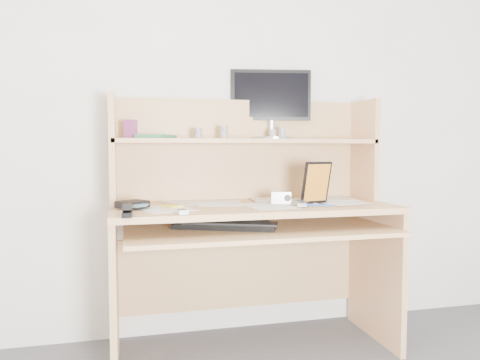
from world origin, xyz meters
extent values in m
cube|color=silver|center=(0.00, 1.80, 1.25)|extent=(3.60, 0.04, 2.50)
cube|color=tan|center=(0.00, 1.48, 0.73)|extent=(1.40, 0.60, 0.03)
cube|color=tan|center=(-0.68, 1.48, 0.36)|extent=(0.03, 0.56, 0.72)
cube|color=tan|center=(0.68, 1.48, 0.36)|extent=(0.03, 0.56, 0.72)
cube|color=tan|center=(0.00, 1.77, 0.34)|extent=(1.34, 0.02, 0.41)
cube|color=tan|center=(0.00, 1.36, 0.64)|extent=(1.28, 0.55, 0.02)
cube|color=tan|center=(0.00, 1.77, 1.02)|extent=(1.40, 0.02, 0.55)
cube|color=tan|center=(-0.68, 1.63, 1.02)|extent=(0.03, 0.30, 0.55)
cube|color=tan|center=(0.68, 1.63, 1.02)|extent=(0.03, 0.30, 0.55)
cube|color=tan|center=(0.00, 1.63, 1.07)|extent=(1.38, 0.30, 0.02)
cube|color=white|center=(0.00, 1.48, 0.75)|extent=(1.32, 0.54, 0.01)
cube|color=black|center=(-0.16, 1.41, 0.66)|extent=(0.52, 0.36, 0.02)
cube|color=black|center=(-0.16, 1.41, 0.68)|extent=(0.49, 0.33, 0.01)
cube|color=gray|center=(0.21, 1.36, 0.76)|extent=(0.10, 0.17, 0.02)
cube|color=silver|center=(-0.39, 1.22, 0.77)|extent=(0.05, 0.08, 0.02)
cube|color=black|center=(-0.62, 1.22, 0.78)|extent=(0.05, 0.15, 0.05)
cube|color=black|center=(-0.60, 1.46, 0.77)|extent=(0.16, 0.16, 0.03)
cube|color=#EAEB3D|center=(-0.41, 1.47, 0.76)|extent=(0.11, 0.11, 0.01)
cube|color=#A3A3A5|center=(0.13, 1.44, 0.79)|extent=(0.10, 0.06, 0.06)
cube|color=black|center=(0.30, 1.40, 0.86)|extent=(0.15, 0.05, 0.21)
cylinder|color=blue|center=(0.26, 1.31, 0.76)|extent=(0.14, 0.06, 0.01)
cube|color=maroon|center=(-0.60, 1.64, 1.13)|extent=(0.07, 0.03, 0.09)
cube|color=#2F7750|center=(-0.47, 1.65, 1.09)|extent=(0.22, 0.25, 0.02)
cylinder|color=black|center=(-0.26, 1.63, 1.11)|extent=(0.05, 0.05, 0.06)
cylinder|color=white|center=(-0.12, 1.64, 1.12)|extent=(0.06, 0.06, 0.07)
cylinder|color=black|center=(0.15, 1.65, 1.11)|extent=(0.05, 0.05, 0.05)
cylinder|color=white|center=(0.21, 1.67, 1.12)|extent=(0.05, 0.05, 0.07)
cylinder|color=#AEAEB3|center=(0.17, 1.73, 1.09)|extent=(0.23, 0.23, 0.01)
cylinder|color=#AEAEB3|center=(0.17, 1.74, 1.14)|extent=(0.04, 0.04, 0.09)
cube|color=black|center=(0.17, 1.76, 1.33)|extent=(0.45, 0.10, 0.28)
cube|color=black|center=(0.17, 1.74, 1.33)|extent=(0.41, 0.07, 0.24)
camera|label=1|loc=(-0.63, -0.77, 1.03)|focal=35.00mm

